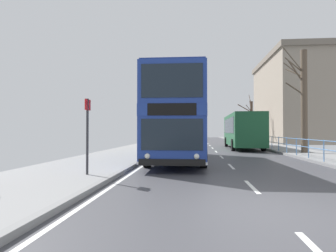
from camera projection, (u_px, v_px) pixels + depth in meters
ground at (240, 209)px, 5.83m from camera, size 15.80×140.00×0.20m
double_decker_bus_main at (178, 118)px, 15.62m from camera, size 2.83×10.20×4.29m
background_bus_far_lane at (242, 130)px, 26.75m from camera, size 2.78×10.43×3.04m
pedestrian_railing_far_kerb at (287, 142)px, 19.55m from camera, size 0.05×30.32×1.03m
bus_stop_sign_near at (87, 127)px, 9.77m from camera, size 0.08×0.44×2.51m
bare_tree_far_00 at (251, 120)px, 40.26m from camera, size 2.08×2.09×6.61m
bare_tree_far_01 at (304, 100)px, 19.84m from camera, size 1.72×1.74×7.07m
background_building_00 at (309, 99)px, 41.82m from camera, size 12.56×17.60×12.10m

